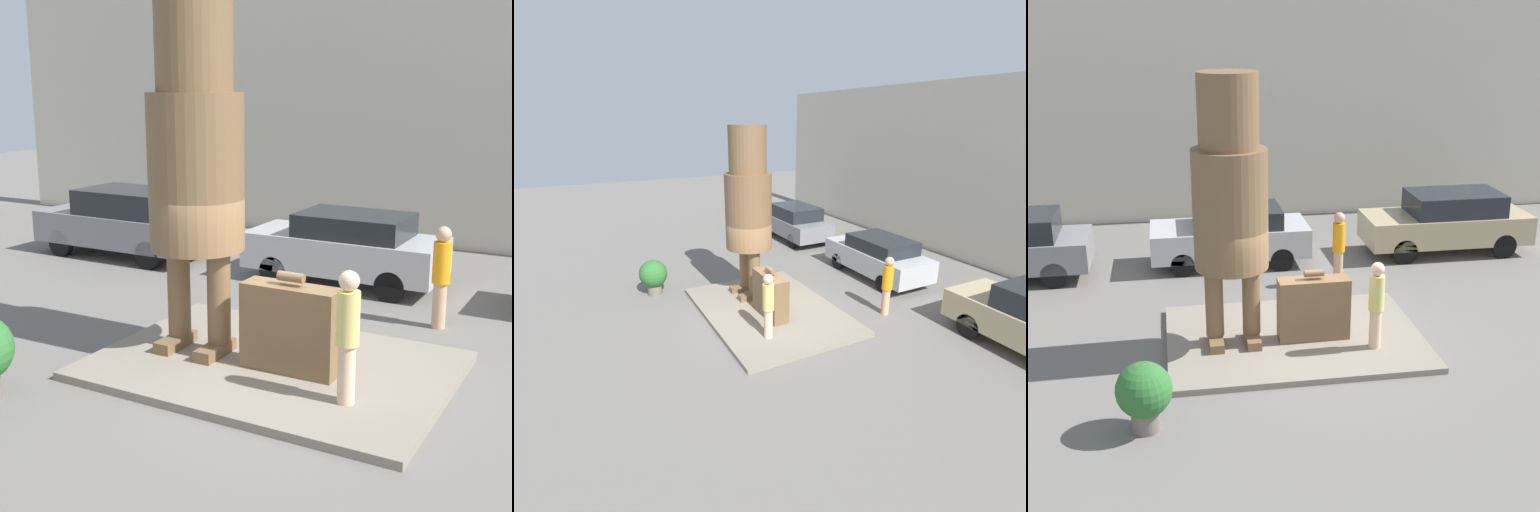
% 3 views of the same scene
% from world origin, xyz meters
% --- Properties ---
extents(ground_plane, '(60.00, 60.00, 0.00)m').
position_xyz_m(ground_plane, '(0.00, 0.00, 0.00)').
color(ground_plane, slate).
extents(pedestal, '(5.16, 3.76, 0.12)m').
position_xyz_m(pedestal, '(0.00, 0.00, 0.06)').
color(pedestal, gray).
rests_on(pedestal, ground_plane).
extents(building_backdrop, '(28.00, 0.60, 7.06)m').
position_xyz_m(building_backdrop, '(0.00, 9.48, 3.53)').
color(building_backdrop, beige).
rests_on(building_backdrop, ground_plane).
extents(statue_figure, '(1.43, 1.43, 5.28)m').
position_xyz_m(statue_figure, '(-1.25, -0.08, 3.21)').
color(statue_figure, brown).
rests_on(statue_figure, pedestal).
extents(giant_suitcase, '(1.43, 0.47, 1.46)m').
position_xyz_m(giant_suitcase, '(0.36, -0.16, 0.77)').
color(giant_suitcase, brown).
rests_on(giant_suitcase, pedestal).
extents(tourist, '(0.30, 0.30, 1.77)m').
position_xyz_m(tourist, '(1.47, -0.78, 1.10)').
color(tourist, beige).
rests_on(tourist, pedestal).
extents(parked_car_silver, '(4.11, 1.73, 1.53)m').
position_xyz_m(parked_car_silver, '(-0.80, 4.87, 0.81)').
color(parked_car_silver, '#B7B7BC').
rests_on(parked_car_silver, ground_plane).
extents(parked_car_tan, '(4.53, 1.75, 1.69)m').
position_xyz_m(parked_car_tan, '(5.19, 4.86, 0.88)').
color(parked_car_tan, tan).
rests_on(parked_car_tan, ground_plane).
extents(planter_pot, '(0.91, 0.91, 1.18)m').
position_xyz_m(planter_pot, '(-2.95, -2.80, 0.68)').
color(planter_pot, '#70665B').
rests_on(planter_pot, ground_plane).
extents(worker_hivis, '(0.31, 0.31, 1.80)m').
position_xyz_m(worker_hivis, '(1.66, 3.05, 0.99)').
color(worker_hivis, tan).
rests_on(worker_hivis, ground_plane).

